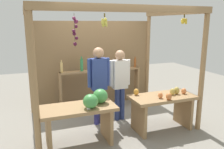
# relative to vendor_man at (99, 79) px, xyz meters

# --- Properties ---
(ground_plane) EXTENTS (12.00, 12.00, 0.00)m
(ground_plane) POSITION_rel_vendor_man_xyz_m (0.26, 0.12, -1.00)
(ground_plane) COLOR gray
(ground_plane) RESTS_ON ground
(market_stall) EXTENTS (3.27, 2.28, 2.44)m
(market_stall) POSITION_rel_vendor_man_xyz_m (0.26, 0.63, 0.42)
(market_stall) COLOR #99754C
(market_stall) RESTS_ON ground
(fruit_counter_left) EXTENTS (1.32, 0.64, 0.98)m
(fruit_counter_left) POSITION_rel_vendor_man_xyz_m (-0.52, -0.71, -0.39)
(fruit_counter_left) COLOR #99754C
(fruit_counter_left) RESTS_ON ground
(fruit_counter_right) EXTENTS (1.32, 0.66, 0.87)m
(fruit_counter_right) POSITION_rel_vendor_man_xyz_m (1.13, -0.70, -0.46)
(fruit_counter_right) COLOR #99754C
(fruit_counter_right) RESTS_ON ground
(bottle_shelf_unit) EXTENTS (2.10, 0.22, 1.36)m
(bottle_shelf_unit) POSITION_rel_vendor_man_xyz_m (0.34, 0.93, -0.22)
(bottle_shelf_unit) COLOR #99754C
(bottle_shelf_unit) RESTS_ON ground
(vendor_man) EXTENTS (0.48, 0.23, 1.67)m
(vendor_man) POSITION_rel_vendor_man_xyz_m (0.00, 0.00, 0.00)
(vendor_man) COLOR navy
(vendor_man) RESTS_ON ground
(vendor_woman) EXTENTS (0.48, 0.21, 1.58)m
(vendor_woman) POSITION_rel_vendor_man_xyz_m (0.50, 0.05, -0.06)
(vendor_woman) COLOR navy
(vendor_woman) RESTS_ON ground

